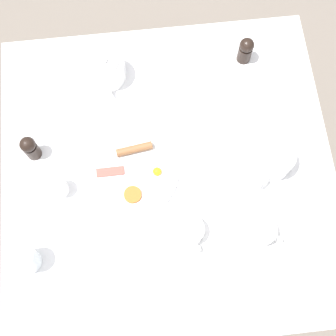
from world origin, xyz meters
TOP-DOWN VIEW (x-y plane):
  - ground_plane at (0.00, 0.00)m, footprint 8.00×8.00m
  - table at (0.00, 0.00)m, footprint 1.04×1.04m
  - breakfast_plate at (0.11, -0.00)m, footprint 0.28×0.28m
  - teapot_near at (-0.32, 0.02)m, footprint 0.13×0.17m
  - teapot_far at (0.16, -0.35)m, footprint 0.12×0.20m
  - teacup_with_saucer_left at (-0.25, 0.23)m, footprint 0.16×0.16m
  - teacup_with_saucer_right at (-0.04, 0.20)m, footprint 0.16×0.16m
  - water_glass_tall at (0.43, 0.24)m, footprint 0.07×0.07m
  - creamer_jug at (0.34, 0.03)m, footprint 0.08×0.06m
  - pepper_grinder at (-0.30, -0.37)m, footprint 0.05×0.05m
  - salt_grinder at (0.41, -0.10)m, footprint 0.05×0.05m
  - fork_by_plate at (0.20, 0.33)m, footprint 0.19×0.03m
  - knife_by_plate at (-0.14, -0.25)m, footprint 0.11×0.19m
  - spoon_for_tea at (0.41, -0.31)m, footprint 0.07×0.14m
  - fork_spare at (-0.35, -0.21)m, footprint 0.16×0.09m

SIDE VIEW (x-z plane):
  - ground_plane at x=0.00m, z-range 0.00..0.00m
  - table at x=0.00m, z-range 0.29..0.99m
  - fork_by_plate at x=0.20m, z-range 0.70..0.71m
  - knife_by_plate at x=-0.14m, z-range 0.70..0.71m
  - spoon_for_tea at x=0.41m, z-range 0.70..0.71m
  - fork_spare at x=-0.35m, z-range 0.70..0.71m
  - breakfast_plate at x=0.11m, z-range 0.69..0.73m
  - teacup_with_saucer_right at x=-0.04m, z-range 0.70..0.76m
  - teacup_with_saucer_left at x=-0.25m, z-range 0.70..0.76m
  - creamer_jug at x=0.34m, z-range 0.70..0.77m
  - teapot_near at x=-0.32m, z-range 0.69..0.81m
  - teapot_far at x=0.16m, z-range 0.69..0.81m
  - water_glass_tall at x=0.43m, z-range 0.70..0.81m
  - pepper_grinder at x=-0.30m, z-range 0.70..0.81m
  - salt_grinder at x=0.41m, z-range 0.70..0.81m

